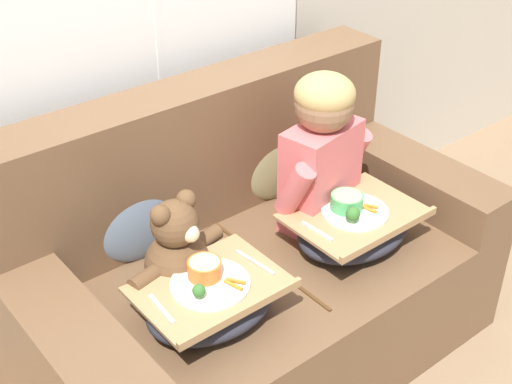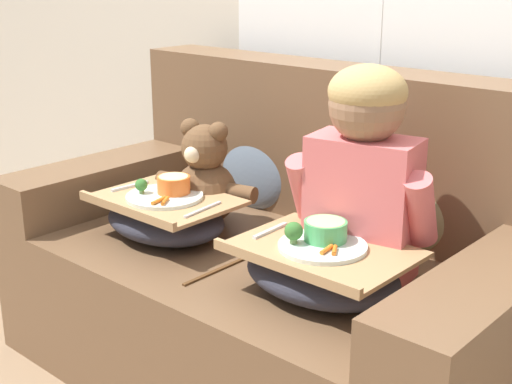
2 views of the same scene
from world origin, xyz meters
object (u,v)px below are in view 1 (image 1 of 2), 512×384
Objects in this scene: throw_pillow_behind_child at (273,156)px; throw_pillow_behind_teddy at (134,212)px; couch at (246,272)px; child_figure at (322,145)px; teddy_bear at (178,253)px; lap_tray_teddy at (211,300)px; lap_tray_child at (353,227)px.

throw_pillow_behind_child is 0.63m from throw_pillow_behind_teddy.
child_figure reaches higher than couch.
throw_pillow_behind_child is 0.61× the size of child_figure.
couch is 4.65× the size of throw_pillow_behind_child.
child_figure is (0.00, -0.27, 0.16)m from throw_pillow_behind_child.
child_figure reaches higher than teddy_bear.
throw_pillow_behind_child is at bearing 0.00° from throw_pillow_behind_teddy.
throw_pillow_behind_teddy is 0.82× the size of lap_tray_teddy.
throw_pillow_behind_child is 0.46m from lap_tray_child.
throw_pillow_behind_child is 0.98× the size of throw_pillow_behind_teddy.
couch reaches higher than lap_tray_child.
lap_tray_teddy is at bearing -144.38° from couch.
throw_pillow_behind_teddy is at bearing 156.89° from child_figure.
lap_tray_teddy is at bearing -90.00° from throw_pillow_behind_teddy.
lap_tray_child is at bearing -15.78° from teddy_bear.
throw_pillow_behind_teddy is (-0.32, 0.22, 0.28)m from couch.
child_figure reaches higher than lap_tray_child.
lap_tray_teddy is at bearing -163.97° from child_figure.
throw_pillow_behind_teddy is 0.62× the size of child_figure.
couch is at bearing 8.76° from teddy_bear.
lap_tray_child is at bearing -90.36° from child_figure.
lap_tray_teddy is (-0.32, -0.23, 0.19)m from couch.
teddy_bear is (-0.63, -0.27, -0.01)m from throw_pillow_behind_child.
throw_pillow_behind_teddy reaches higher than lap_tray_child.
throw_pillow_behind_teddy is 0.78m from lap_tray_child.
lap_tray_child is (0.31, -0.23, 0.19)m from couch.
teddy_bear is (-0.63, -0.00, -0.18)m from child_figure.
child_figure is (0.32, -0.04, 0.44)m from couch.
throw_pillow_behind_child is at bearing 89.88° from lap_tray_child.
child_figure is at bearing -8.05° from couch.
lap_tray_child is (-0.00, -0.45, -0.09)m from throw_pillow_behind_child.
couch is at bearing -35.46° from throw_pillow_behind_teddy.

